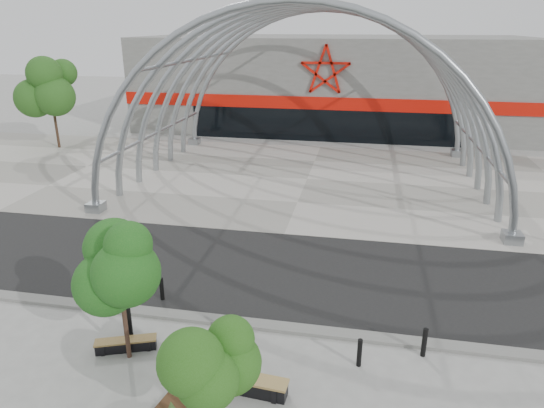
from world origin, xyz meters
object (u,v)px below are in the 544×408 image
object	(u,v)px
bench_0	(126,345)
bollard_2	(234,327)
street_tree_0	(118,265)
street_tree_1	(215,348)
bench_1	(246,384)

from	to	relation	value
bench_0	bollard_2	distance (m)	3.22
bench_0	street_tree_0	bearing A→B (deg)	-50.91
street_tree_0	street_tree_1	distance (m)	4.27
street_tree_0	bench_1	distance (m)	4.66
bollard_2	street_tree_1	bearing A→B (deg)	-79.86
bench_0	bench_1	bearing A→B (deg)	-14.46
bench_1	bollard_2	xyz separation A→B (m)	(-0.89, 2.12, 0.20)
street_tree_1	bench_0	xyz separation A→B (m)	(-3.70, 2.72, -2.44)
street_tree_0	bench_0	world-z (taller)	street_tree_0
street_tree_0	bench_0	bearing A→B (deg)	129.09
street_tree_1	bench_0	distance (m)	5.20
street_tree_0	bench_1	bearing A→B (deg)	-11.27
street_tree_0	bench_1	xyz separation A→B (m)	(3.67, -0.73, -2.77)
street_tree_1	bench_0	size ratio (longest dim) A/B	2.03
street_tree_1	bollard_2	bearing A→B (deg)	100.14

